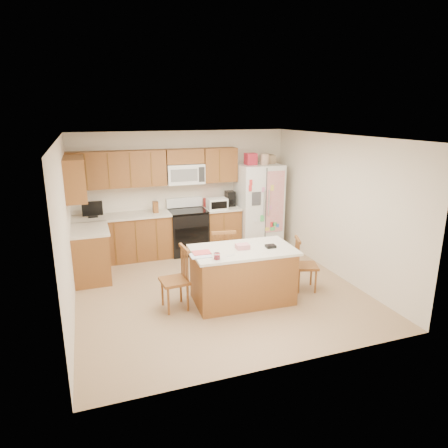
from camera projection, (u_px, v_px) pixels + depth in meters
name	position (u px, v px, depth m)	size (l,w,h in m)	color
ground	(217.00, 289.00, 6.69)	(4.50, 4.50, 0.00)	#997852
room_shell	(217.00, 205.00, 6.30)	(4.60, 4.60, 2.52)	beige
cabinetry	(140.00, 216.00, 7.76)	(3.36, 1.56, 2.15)	brown
stove	(188.00, 231.00, 8.32)	(0.76, 0.65, 1.13)	black
refrigerator	(258.00, 205.00, 8.65)	(0.90, 0.79, 2.04)	white
island	(243.00, 275.00, 6.18)	(1.65, 0.98, 0.95)	brown
windsor_chair_left	(176.00, 280.00, 5.93)	(0.42, 0.44, 0.96)	brown
windsor_chair_back	(222.00, 258.00, 6.79)	(0.48, 0.46, 0.99)	brown
windsor_chair_right	(304.00, 265.00, 6.58)	(0.47, 0.48, 0.90)	brown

